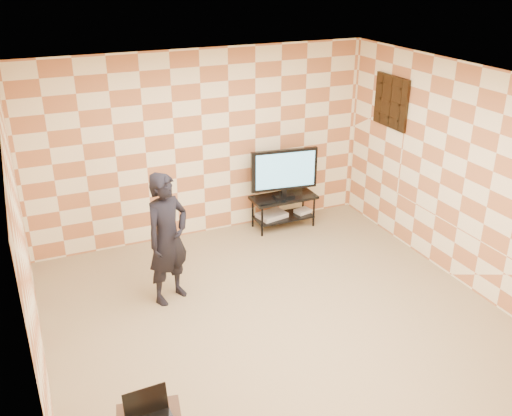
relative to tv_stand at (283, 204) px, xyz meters
name	(u,v)px	position (x,y,z in m)	size (l,w,h in m)	color
floor	(277,319)	(-1.14, -2.17, -0.37)	(5.00, 5.00, 0.00)	#9F8861
wall_back	(203,145)	(-1.14, 0.33, 0.98)	(5.00, 0.02, 2.70)	#FBEBBC
wall_front	(437,350)	(-1.14, -4.67, 0.98)	(5.00, 0.02, 2.70)	#FBEBBC
wall_left	(26,258)	(-3.64, -2.17, 0.98)	(0.02, 5.00, 2.70)	#FBEBBC
wall_right	(465,178)	(1.36, -2.17, 0.98)	(0.02, 5.00, 2.70)	#FBEBBC
ceiling	(281,83)	(-1.14, -2.17, 2.33)	(5.00, 5.00, 0.02)	white
wall_art	(391,102)	(1.33, -0.62, 1.58)	(0.04, 0.72, 0.72)	black
tv_stand	(283,204)	(0.00, 0.00, 0.00)	(0.98, 0.44, 0.50)	black
tv	(284,171)	(0.00, 0.00, 0.54)	(1.01, 0.23, 0.74)	black
dvd_player	(272,215)	(-0.18, 0.03, -0.16)	(0.42, 0.30, 0.07)	#BBBBBD
game_console	(303,211)	(0.33, -0.01, -0.17)	(0.24, 0.17, 0.05)	silver
laptop	(149,415)	(-2.95, -3.64, 0.19)	(0.36, 0.29, 0.23)	black
person	(168,239)	(-2.12, -1.26, 0.44)	(0.59, 0.39, 1.61)	black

